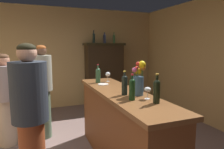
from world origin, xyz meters
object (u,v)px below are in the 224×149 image
Objects in this scene: wine_glass_front at (108,74)px; patron_redhead at (6,97)px; bar_counter at (121,128)px; flower_arrangement at (139,80)px; display_cabinet at (104,74)px; wine_bottle_rose at (132,88)px; wine_bottle_riesling at (157,90)px; display_bottle_center at (114,38)px; wine_bottle_malbec at (125,84)px; cheese_plate at (103,84)px; display_bottle_left at (94,37)px; patron_in_navy at (43,88)px; display_bottle_midleft at (105,38)px; wine_glass_mid at (147,90)px; patron_in_grey at (30,115)px; wine_bottle_syrah at (98,75)px.

patron_redhead reaches higher than wine_glass_front.
bar_counter is 0.76m from flower_arrangement.
wine_bottle_rose is (-0.78, -3.21, 0.28)m from display_cabinet.
wine_bottle_riesling is 1.95× the size of wine_glass_front.
display_bottle_center is at bearing 69.98° from bar_counter.
flower_arrangement is (0.15, -0.07, 0.05)m from wine_bottle_malbec.
bar_counter is at bearing 114.95° from flower_arrangement.
wine_glass_front is at bearing 55.38° from cheese_plate.
wine_bottle_riesling is (0.13, -0.64, 0.66)m from bar_counter.
display_bottle_left is at bearing 81.00° from bar_counter.
patron_in_navy reaches higher than wine_bottle_riesling.
cheese_plate is at bearing 92.55° from wine_bottle_malbec.
bar_counter is at bearing 101.07° from wine_bottle_riesling.
display_bottle_midleft is at bearing 75.37° from wine_bottle_malbec.
wine_glass_mid is 2.36m from patron_redhead.
wine_bottle_malbec reaches higher than wine_glass_mid.
display_bottle_left reaches higher than patron_in_navy.
cheese_plate is (-0.79, -2.24, 0.15)m from display_cabinet.
patron_redhead is (-0.39, 1.37, -0.09)m from patron_in_grey.
wine_glass_mid is at bearing 0.71° from patron_in_navy.
patron_redhead reaches higher than wine_bottle_rose.
wine_bottle_riesling is 3.60m from display_bottle_center.
cheese_plate is (0.02, -0.20, -0.13)m from wine_bottle_syrah.
wine_bottle_syrah is (-0.03, 1.18, -0.00)m from wine_bottle_rose.
cheese_plate is at bearing -115.76° from display_bottle_center.
wine_glass_front is at bearing 13.06° from wine_bottle_syrah.
flower_arrangement is at bearing -76.86° from cheese_plate.
flower_arrangement is 3.16m from display_bottle_midleft.
display_cabinet is 3.48m from patron_in_grey.
cheese_plate is at bearing -84.18° from wine_bottle_syrah.
display_cabinet reaches higher than wine_glass_mid.
patron_in_navy is (-0.87, 0.74, -0.13)m from cheese_plate.
wine_bottle_rose is 2.11× the size of wine_glass_mid.
wine_bottle_riesling reaches higher than wine_glass_mid.
display_bottle_midleft reaches higher than wine_bottle_syrah.
patron_redhead is (-1.62, 0.42, -0.34)m from wine_glass_front.
cheese_plate is at bearing -109.48° from display_cabinet.
wine_bottle_rose is 1.23m from wine_glass_front.
wine_bottle_rose is at bearing -22.21° from patron_redhead.
cheese_plate is 2.43m from display_bottle_left.
display_bottle_center is (0.57, 0.00, -0.02)m from display_bottle_left.
bar_counter is 2.89m from display_cabinet.
display_bottle_center is 2.63m from patron_in_navy.
patron_in_grey is (-1.25, 0.09, -0.31)m from flower_arrangement.
wine_bottle_syrah is 2.18× the size of wine_glass_mid.
display_bottle_center reaches higher than bar_counter.
wine_bottle_riesling is at bearing -81.26° from wine_bottle_syrah.
wine_bottle_rose is 3.38m from display_bottle_midleft.
patron_in_navy is at bearing 126.15° from bar_counter.
display_bottle_left reaches higher than cheese_plate.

